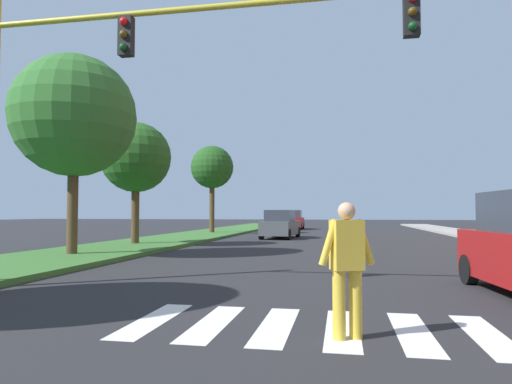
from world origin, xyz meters
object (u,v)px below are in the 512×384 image
(tree_distant, at_px, (212,168))
(sedan_midblock, at_px, (280,225))
(sedan_distant, at_px, (293,220))
(tree_mid, at_px, (74,116))
(pedestrian_performer, at_px, (347,263))
(tree_far, at_px, (136,158))
(traffic_light_gantry, at_px, (127,70))

(tree_distant, xyz_separation_m, sedan_midblock, (5.45, -4.02, -3.96))
(sedan_midblock, height_order, sedan_distant, sedan_distant)
(tree_distant, bearing_deg, tree_mid, -90.16)
(tree_mid, height_order, sedan_distant, tree_mid)
(tree_distant, relative_size, pedestrian_performer, 3.65)
(pedestrian_performer, relative_size, sedan_distant, 0.40)
(tree_far, height_order, tree_distant, tree_distant)
(sedan_midblock, xyz_separation_m, sedan_distant, (-0.78, 14.55, 0.02))
(traffic_light_gantry, xyz_separation_m, sedan_midblock, (0.57, 18.85, -3.62))
(tree_far, height_order, sedan_midblock, tree_far)
(sedan_midblock, bearing_deg, sedan_distant, 93.09)
(tree_mid, xyz_separation_m, traffic_light_gantry, (4.92, -5.87, -0.50))
(tree_far, bearing_deg, tree_mid, -87.87)
(tree_distant, distance_m, pedestrian_performer, 27.29)
(sedan_midblock, bearing_deg, tree_mid, -112.94)
(pedestrian_performer, bearing_deg, tree_mid, 137.40)
(tree_far, relative_size, sedan_midblock, 1.31)
(tree_far, relative_size, traffic_light_gantry, 0.55)
(tree_distant, height_order, pedestrian_performer, tree_distant)
(tree_distant, height_order, sedan_midblock, tree_distant)
(tree_mid, relative_size, pedestrian_performer, 4.08)
(tree_distant, relative_size, sedan_midblock, 1.45)
(tree_mid, bearing_deg, tree_distant, 89.84)
(tree_far, xyz_separation_m, pedestrian_performer, (9.37, -13.70, -3.14))
(tree_mid, distance_m, traffic_light_gantry, 7.68)
(tree_mid, distance_m, tree_far, 5.33)
(sedan_distant, bearing_deg, tree_far, -102.42)
(traffic_light_gantry, xyz_separation_m, sedan_distant, (-0.22, 33.40, -3.60))
(sedan_midblock, relative_size, sedan_distant, 1.00)
(tree_mid, bearing_deg, traffic_light_gantry, -50.04)
(tree_mid, distance_m, tree_distant, 17.00)
(tree_distant, bearing_deg, pedestrian_performer, -70.26)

